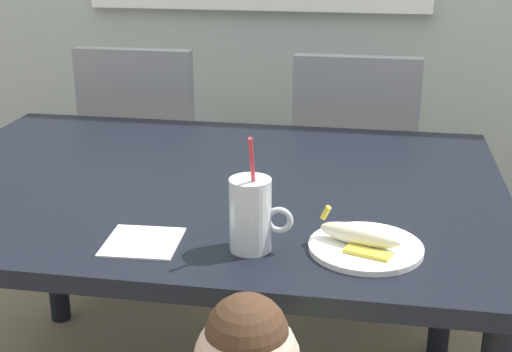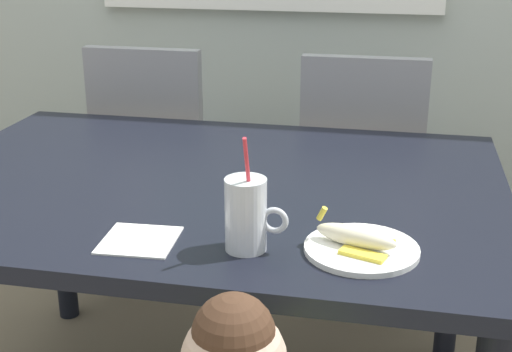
{
  "view_description": "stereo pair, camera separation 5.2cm",
  "coord_description": "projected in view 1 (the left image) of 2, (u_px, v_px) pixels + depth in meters",
  "views": [
    {
      "loc": [
        0.41,
        -1.62,
        1.37
      ],
      "look_at": [
        0.15,
        -0.11,
        0.81
      ],
      "focal_mm": 49.0,
      "sensor_mm": 36.0,
      "label": 1
    },
    {
      "loc": [
        0.47,
        -1.61,
        1.37
      ],
      "look_at": [
        0.15,
        -0.11,
        0.81
      ],
      "focal_mm": 49.0,
      "sensor_mm": 36.0,
      "label": 2
    }
  ],
  "objects": [
    {
      "name": "milk_cup",
      "position": [
        251.0,
        219.0,
        1.38
      ],
      "size": [
        0.13,
        0.09,
        0.25
      ],
      "color": "silver",
      "rests_on": "dining_table"
    },
    {
      "name": "dining_chair_right",
      "position": [
        353.0,
        166.0,
        2.52
      ],
      "size": [
        0.44,
        0.44,
        0.96
      ],
      "rotation": [
        0.0,
        0.0,
        3.14
      ],
      "color": "gray",
      "rests_on": "ground"
    },
    {
      "name": "dining_chair_left",
      "position": [
        149.0,
        154.0,
        2.65
      ],
      "size": [
        0.44,
        0.45,
        0.96
      ],
      "rotation": [
        0.0,
        0.0,
        3.14
      ],
      "color": "gray",
      "rests_on": "ground"
    },
    {
      "name": "snack_plate",
      "position": [
        366.0,
        247.0,
        1.4
      ],
      "size": [
        0.23,
        0.23,
        0.01
      ],
      "primitive_type": "cylinder",
      "color": "white",
      "rests_on": "dining_table"
    },
    {
      "name": "peeled_banana",
      "position": [
        361.0,
        236.0,
        1.39
      ],
      "size": [
        0.18,
        0.13,
        0.07
      ],
      "rotation": [
        0.0,
        0.0,
        -0.33
      ],
      "color": "#F4EAC6",
      "rests_on": "snack_plate"
    },
    {
      "name": "dining_table",
      "position": [
        205.0,
        212.0,
        1.81
      ],
      "size": [
        1.51,
        1.08,
        0.75
      ],
      "color": "black",
      "rests_on": "ground"
    },
    {
      "name": "paper_napkin",
      "position": [
        143.0,
        242.0,
        1.43
      ],
      "size": [
        0.16,
        0.16,
        0.0
      ],
      "primitive_type": "cube",
      "rotation": [
        0.0,
        0.0,
        0.05
      ],
      "color": "white",
      "rests_on": "dining_table"
    }
  ]
}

